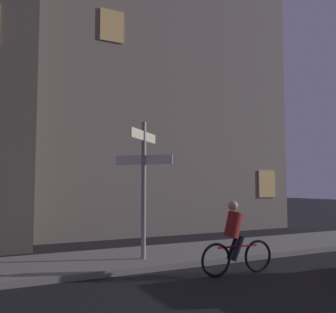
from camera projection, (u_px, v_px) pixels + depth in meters
sidewalk_kerb at (88, 263)px, 8.94m from camera, size 40.00×2.62×0.14m
signpost at (144, 176)px, 9.25m from camera, size 1.14×1.14×3.40m
cyclist at (235, 240)px, 8.08m from camera, size 1.82×0.34×1.61m
building_right_block at (137, 16)px, 18.15m from camera, size 12.13×7.15×20.55m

